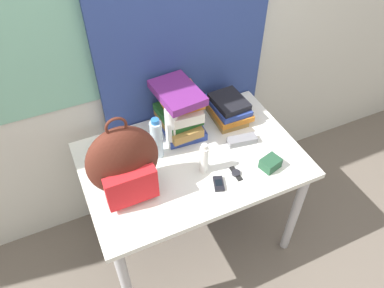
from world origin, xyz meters
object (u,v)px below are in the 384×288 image
(wristwatch, at_px, (236,173))
(sunglasses_case, at_px, (242,140))
(sports_bottle, at_px, (172,127))
(camera_pouch, at_px, (270,163))
(sunscreen_bottle, at_px, (204,159))
(water_bottle, at_px, (157,139))
(cell_phone, at_px, (219,184))
(backpack, at_px, (124,163))
(book_stack_center, at_px, (228,108))
(book_stack_left, at_px, (179,110))

(wristwatch, bearing_deg, sunglasses_case, 52.76)
(sports_bottle, xyz_separation_m, camera_pouch, (0.37, -0.34, -0.10))
(sunscreen_bottle, bearing_deg, wristwatch, -32.77)
(water_bottle, height_order, cell_phone, water_bottle)
(backpack, xyz_separation_m, book_stack_center, (0.66, 0.27, -0.12))
(sunscreen_bottle, relative_size, cell_phone, 1.87)
(cell_phone, height_order, camera_pouch, camera_pouch)
(book_stack_left, bearing_deg, wristwatch, -72.78)
(book_stack_center, relative_size, sports_bottle, 1.05)
(cell_phone, relative_size, wristwatch, 1.00)
(book_stack_center, height_order, sunscreen_bottle, sunscreen_bottle)
(book_stack_left, distance_m, sports_bottle, 0.12)
(water_bottle, height_order, wristwatch, water_bottle)
(water_bottle, bearing_deg, sunscreen_bottle, -49.14)
(book_stack_center, bearing_deg, water_bottle, -165.47)
(sunscreen_bottle, bearing_deg, book_stack_left, 88.32)
(sunscreen_bottle, xyz_separation_m, cell_phone, (0.02, -0.11, -0.07))
(book_stack_left, bearing_deg, sports_bottle, -132.72)
(book_stack_center, height_order, cell_phone, book_stack_center)
(backpack, bearing_deg, sports_bottle, 31.88)
(sunglasses_case, relative_size, camera_pouch, 1.46)
(book_stack_center, relative_size, camera_pouch, 2.52)
(backpack, xyz_separation_m, sports_bottle, (0.30, 0.18, -0.06))
(water_bottle, xyz_separation_m, camera_pouch, (0.47, -0.31, -0.09))
(camera_pouch, bearing_deg, backpack, 166.83)
(book_stack_center, distance_m, sunscreen_bottle, 0.43)
(backpack, distance_m, water_bottle, 0.26)
(sunglasses_case, bearing_deg, book_stack_center, 82.05)
(book_stack_center, bearing_deg, cell_phone, -122.84)
(water_bottle, distance_m, wristwatch, 0.42)
(backpack, relative_size, sports_bottle, 1.67)
(book_stack_center, distance_m, water_bottle, 0.48)
(camera_pouch, relative_size, wristwatch, 1.13)
(book_stack_left, distance_m, camera_pouch, 0.53)
(sports_bottle, bearing_deg, book_stack_center, 12.76)
(backpack, distance_m, sunscreen_bottle, 0.38)
(backpack, bearing_deg, camera_pouch, -13.17)
(wristwatch, bearing_deg, book_stack_center, 67.53)
(backpack, height_order, book_stack_center, backpack)
(sports_bottle, height_order, sunscreen_bottle, sports_bottle)
(sunglasses_case, bearing_deg, camera_pouch, -79.09)
(backpack, relative_size, cell_phone, 4.58)
(book_stack_left, xyz_separation_m, camera_pouch, (0.29, -0.43, -0.11))
(sports_bottle, distance_m, sunscreen_bottle, 0.24)
(water_bottle, xyz_separation_m, sunglasses_case, (0.43, -0.10, -0.09))
(sports_bottle, bearing_deg, camera_pouch, -42.40)
(book_stack_center, bearing_deg, sunscreen_bottle, -133.72)
(backpack, distance_m, cell_phone, 0.45)
(backpack, bearing_deg, sunglasses_case, 4.30)
(water_bottle, relative_size, wristwatch, 2.51)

